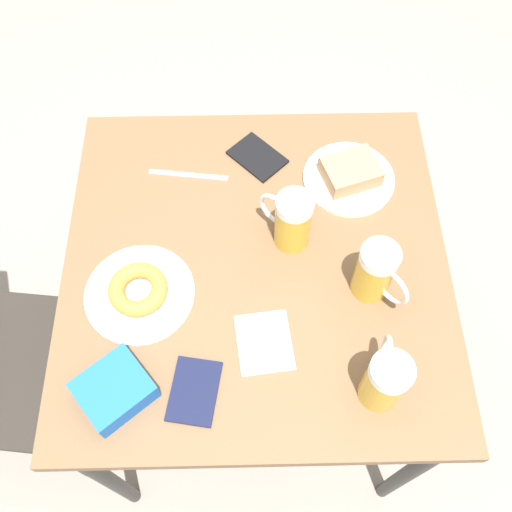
# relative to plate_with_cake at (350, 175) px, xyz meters

# --- Properties ---
(ground_plane) EXTENTS (8.00, 8.00, 0.00)m
(ground_plane) POSITION_rel_plate_with_cake_xyz_m (-0.21, 0.22, -0.79)
(ground_plane) COLOR gray
(table) EXTENTS (0.83, 0.82, 0.77)m
(table) POSITION_rel_plate_with_cake_xyz_m (-0.21, 0.22, -0.10)
(table) COLOR brown
(table) RESTS_ON ground_plane
(plate_with_cake) EXTENTS (0.21, 0.21, 0.05)m
(plate_with_cake) POSITION_rel_plate_with_cake_xyz_m (0.00, 0.00, 0.00)
(plate_with_cake) COLOR white
(plate_with_cake) RESTS_ON table
(plate_with_donut) EXTENTS (0.23, 0.23, 0.04)m
(plate_with_donut) POSITION_rel_plate_with_cake_xyz_m (-0.29, 0.46, -0.00)
(plate_with_donut) COLOR white
(plate_with_donut) RESTS_ON table
(beer_mug_left) EXTENTS (0.13, 0.08, 0.14)m
(beer_mug_left) POSITION_rel_plate_with_cake_xyz_m (-0.50, -0.01, 0.05)
(beer_mug_left) COLOR gold
(beer_mug_left) RESTS_ON table
(beer_mug_center) EXTENTS (0.11, 0.10, 0.14)m
(beer_mug_center) POSITION_rel_plate_with_cake_xyz_m (-0.28, -0.02, 0.05)
(beer_mug_center) COLOR gold
(beer_mug_center) RESTS_ON table
(beer_mug_right) EXTENTS (0.10, 0.11, 0.14)m
(beer_mug_right) POSITION_rel_plate_with_cake_xyz_m (-0.15, 0.14, 0.05)
(beer_mug_right) COLOR gold
(beer_mug_right) RESTS_ON table
(napkin_folded) EXTENTS (0.14, 0.12, 0.00)m
(napkin_folded) POSITION_rel_plate_with_cake_xyz_m (-0.40, 0.21, -0.02)
(napkin_folded) COLOR white
(napkin_folded) RESTS_ON table
(fork) EXTENTS (0.04, 0.19, 0.00)m
(fork) POSITION_rel_plate_with_cake_xyz_m (0.02, 0.37, -0.02)
(fork) COLOR silver
(fork) RESTS_ON table
(passport_near_edge) EXTENTS (0.14, 0.11, 0.01)m
(passport_near_edge) POSITION_rel_plate_with_cake_xyz_m (-0.49, 0.34, -0.02)
(passport_near_edge) COLOR #141938
(passport_near_edge) RESTS_ON table
(passport_far_edge) EXTENTS (0.15, 0.15, 0.01)m
(passport_far_edge) POSITION_rel_plate_with_cake_xyz_m (0.07, 0.21, -0.02)
(passport_far_edge) COLOR black
(passport_far_edge) RESTS_ON table
(blue_pouch) EXTENTS (0.17, 0.17, 0.05)m
(blue_pouch) POSITION_rel_plate_with_cake_xyz_m (-0.49, 0.49, 0.01)
(blue_pouch) COLOR blue
(blue_pouch) RESTS_ON table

